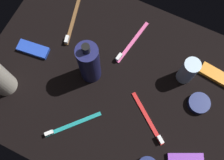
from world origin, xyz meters
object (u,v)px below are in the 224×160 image
object	(u,v)px
toothbrush_brown	(72,24)
toothbrush_pink	(130,44)
snack_bar_purple	(185,160)
toothbrush_teal	(70,125)
snack_bar_blue	(33,49)
lotion_bottle	(89,64)
toothbrush_red	(149,121)
cream_tin_right	(199,103)
deodorant_stick	(188,71)
snack_bar_orange	(216,75)

from	to	relation	value
toothbrush_brown	toothbrush_pink	xyz separation A→B (cm)	(-21.08, -1.99, 0.00)
snack_bar_purple	toothbrush_teal	bearing A→B (deg)	-16.52
toothbrush_brown	snack_bar_blue	xyz separation A→B (cm)	(7.00, 13.99, 0.14)
lotion_bottle	toothbrush_red	distance (cm)	25.37
toothbrush_teal	cream_tin_right	size ratio (longest dim) A/B	2.10
cream_tin_right	toothbrush_teal	bearing A→B (deg)	35.57
lotion_bottle	deodorant_stick	bearing A→B (deg)	-155.92
lotion_bottle	snack_bar_orange	bearing A→B (deg)	-155.07
snack_bar_blue	cream_tin_right	distance (cm)	56.32
snack_bar_orange	snack_bar_purple	world-z (taller)	same
lotion_bottle	snack_bar_orange	size ratio (longest dim) A/B	1.98
lotion_bottle	snack_bar_purple	size ratio (longest dim) A/B	1.98
toothbrush_brown	cream_tin_right	distance (cm)	49.48
deodorant_stick	cream_tin_right	size ratio (longest dim) A/B	1.61
deodorant_stick	toothbrush_red	bearing A→B (deg)	76.81
toothbrush_red	toothbrush_teal	size ratio (longest dim) A/B	1.07
toothbrush_teal	snack_bar_blue	size ratio (longest dim) A/B	1.36
snack_bar_orange	cream_tin_right	bearing A→B (deg)	88.05
snack_bar_purple	toothbrush_brown	bearing A→B (deg)	-51.90
snack_bar_purple	snack_bar_blue	bearing A→B (deg)	-36.63
toothbrush_pink	snack_bar_blue	world-z (taller)	toothbrush_pink
toothbrush_pink	snack_bar_orange	xyz separation A→B (cm)	(-29.58, -1.91, 0.14)
lotion_bottle	toothbrush_pink	bearing A→B (deg)	-114.69
toothbrush_brown	snack_bar_purple	distance (cm)	57.17
lotion_bottle	deodorant_stick	xyz separation A→B (cm)	(-27.44, -12.26, -3.63)
deodorant_stick	toothbrush_red	xyz separation A→B (cm)	(4.27, 18.23, -4.82)
deodorant_stick	snack_bar_purple	world-z (taller)	deodorant_stick
toothbrush_pink	toothbrush_teal	world-z (taller)	same
deodorant_stick	toothbrush_pink	size ratio (longest dim) A/B	0.61
toothbrush_pink	cream_tin_right	size ratio (longest dim) A/B	2.66
deodorant_stick	cream_tin_right	bearing A→B (deg)	138.17
snack_bar_orange	toothbrush_pink	bearing A→B (deg)	10.46
lotion_bottle	toothbrush_red	world-z (taller)	lotion_bottle
deodorant_stick	lotion_bottle	bearing A→B (deg)	24.08
deodorant_stick	snack_bar_purple	xyz separation A→B (cm)	(-9.82, 24.19, -4.68)
toothbrush_brown	snack_bar_orange	bearing A→B (deg)	-175.60
snack_bar_orange	snack_bar_purple	distance (cm)	28.91
snack_bar_blue	cream_tin_right	xyz separation A→B (cm)	(-55.93, -6.62, 0.32)
snack_bar_blue	toothbrush_brown	bearing A→B (deg)	-123.52
lotion_bottle	toothbrush_pink	xyz separation A→B (cm)	(-6.92, -15.06, -8.46)
lotion_bottle	toothbrush_brown	distance (cm)	21.04
snack_bar_orange	cream_tin_right	xyz separation A→B (cm)	(1.73, 11.27, 0.32)
toothbrush_teal	snack_bar_orange	world-z (taller)	toothbrush_teal
deodorant_stick	toothbrush_teal	world-z (taller)	deodorant_stick
toothbrush_teal	snack_bar_orange	bearing A→B (deg)	-134.85
toothbrush_red	toothbrush_teal	bearing A→B (deg)	29.11
snack_bar_blue	snack_bar_orange	size ratio (longest dim) A/B	1.00
toothbrush_brown	toothbrush_teal	world-z (taller)	same
deodorant_stick	toothbrush_pink	world-z (taller)	deodorant_stick
toothbrush_pink	cream_tin_right	world-z (taller)	same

